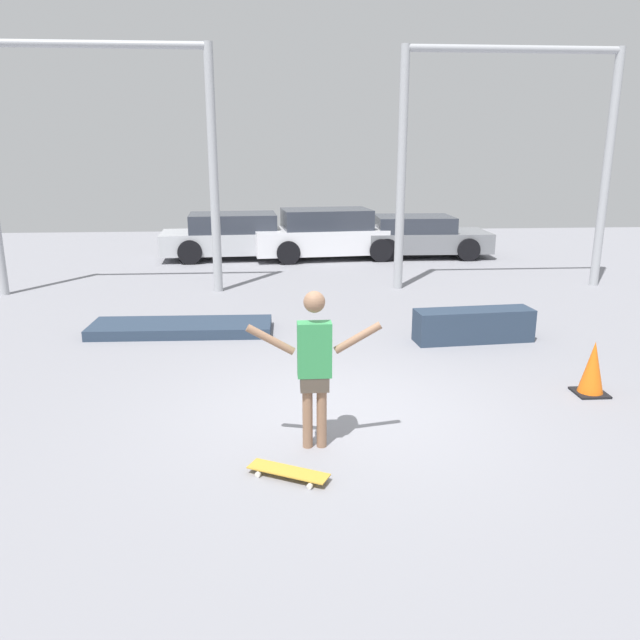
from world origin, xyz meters
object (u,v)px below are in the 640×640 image
object	(u,v)px
skateboard	(288,472)
grind_box	(473,325)
parked_car_white	(331,235)
manual_pad	(181,328)
skateboarder	(314,361)
traffic_cone	(593,369)
parked_car_grey	(417,237)
parked_car_silver	(238,236)

from	to	relation	value
skateboard	grind_box	size ratio (longest dim) A/B	0.42
skateboard	parked_car_white	bearing A→B (deg)	110.49
grind_box	parked_car_white	distance (m)	8.63
manual_pad	parked_car_white	distance (m)	8.32
skateboarder	traffic_cone	distance (m)	3.96
skateboard	parked_car_grey	distance (m)	13.58
skateboard	grind_box	world-z (taller)	grind_box
manual_pad	parked_car_white	size ratio (longest dim) A/B	0.66
parked_car_white	traffic_cone	world-z (taller)	parked_car_white
manual_pad	parked_car_silver	size ratio (longest dim) A/B	0.68
parked_car_silver	parked_car_grey	world-z (taller)	parked_car_silver
grind_box	parked_car_grey	bearing A→B (deg)	83.41
grind_box	parked_car_silver	world-z (taller)	parked_car_silver
traffic_cone	parked_car_white	bearing A→B (deg)	102.63
parked_car_silver	skateboard	bearing A→B (deg)	-88.68
skateboarder	manual_pad	bearing A→B (deg)	114.36
skateboard	traffic_cone	distance (m)	4.44
grind_box	manual_pad	xyz separation A→B (m)	(-4.95, 0.86, -0.18)
manual_pad	parked_car_grey	bearing A→B (deg)	52.46
parked_car_white	traffic_cone	bearing A→B (deg)	-83.36
parked_car_white	traffic_cone	size ratio (longest dim) A/B	6.56
manual_pad	parked_car_silver	xyz separation A→B (m)	(0.59, 7.82, 0.55)
parked_car_silver	parked_car_white	xyz separation A→B (m)	(2.73, -0.22, 0.05)
parked_car_grey	skateboard	bearing A→B (deg)	-106.84
grind_box	parked_car_white	xyz separation A→B (m)	(-1.63, 8.46, 0.42)
skateboarder	skateboard	bearing A→B (deg)	-115.07
skateboard	parked_car_white	world-z (taller)	parked_car_white
parked_car_grey	traffic_cone	distance (m)	11.03
parked_car_silver	parked_car_grey	xyz separation A→B (m)	(5.35, -0.09, -0.05)
skateboarder	parked_car_silver	xyz separation A→B (m)	(-1.46, 12.34, -0.34)
skateboard	parked_car_white	distance (m)	12.88
skateboard	parked_car_white	size ratio (longest dim) A/B	0.17
parked_car_silver	parked_car_grey	size ratio (longest dim) A/B	1.12
skateboard	traffic_cone	bearing A→B (deg)	52.59
grind_box	traffic_cone	distance (m)	2.56
parked_car_grey	traffic_cone	world-z (taller)	parked_car_grey
skateboarder	manual_pad	distance (m)	5.04
skateboarder	parked_car_grey	size ratio (longest dim) A/B	0.42
parked_car_white	skateboarder	bearing A→B (deg)	-101.98
skateboard	traffic_cone	size ratio (longest dim) A/B	1.14
skateboarder	skateboard	world-z (taller)	skateboarder
skateboarder	grind_box	distance (m)	4.73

